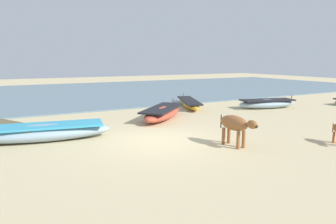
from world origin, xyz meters
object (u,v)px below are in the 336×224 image
object	(u,v)px
fishing_boat_4	(163,113)
fishing_boat_5	(43,132)
fishing_boat_2	(267,103)
fishing_boat_6	(189,103)
cow_adult_brown	(235,124)

from	to	relation	value
fishing_boat_4	fishing_boat_5	distance (m)	5.60
fishing_boat_2	fishing_boat_6	world-z (taller)	fishing_boat_2
fishing_boat_2	cow_adult_brown	world-z (taller)	cow_adult_brown
fishing_boat_2	fishing_boat_5	bearing A→B (deg)	-159.45
fishing_boat_6	fishing_boat_2	bearing A→B (deg)	-103.06
fishing_boat_4	cow_adult_brown	xyz separation A→B (m)	(-0.03, -5.12, 0.42)
fishing_boat_4	cow_adult_brown	bearing A→B (deg)	-134.49
fishing_boat_4	fishing_boat_5	xyz separation A→B (m)	(-5.39, -1.49, 0.00)
fishing_boat_4	fishing_boat_2	bearing A→B (deg)	-44.14
fishing_boat_4	cow_adult_brown	size ratio (longest dim) A/B	2.26
fishing_boat_4	fishing_boat_6	xyz separation A→B (m)	(3.07, 2.55, -0.07)
fishing_boat_2	cow_adult_brown	size ratio (longest dim) A/B	2.34
fishing_boat_4	fishing_boat_6	size ratio (longest dim) A/B	0.80
cow_adult_brown	fishing_boat_6	bearing A→B (deg)	152.86
fishing_boat_2	fishing_boat_6	size ratio (longest dim) A/B	0.83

